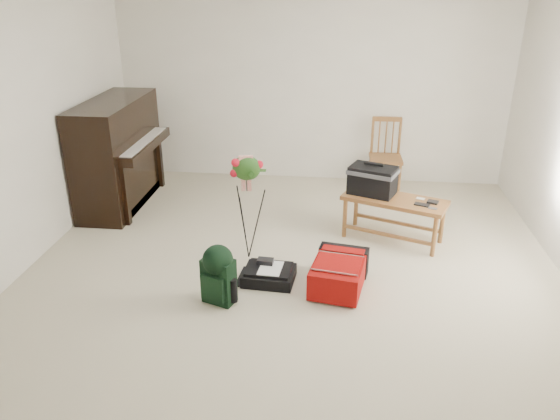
# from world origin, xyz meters

# --- Properties ---
(floor) EXTENTS (5.00, 5.50, 0.01)m
(floor) POSITION_xyz_m (0.00, 0.00, 0.00)
(floor) COLOR beige
(floor) RESTS_ON ground
(wall_back) EXTENTS (5.00, 0.04, 2.50)m
(wall_back) POSITION_xyz_m (0.00, 2.75, 1.25)
(wall_back) COLOR white
(wall_back) RESTS_ON floor
(wall_left) EXTENTS (0.04, 5.50, 2.50)m
(wall_left) POSITION_xyz_m (-2.50, 0.00, 1.25)
(wall_left) COLOR white
(wall_left) RESTS_ON floor
(piano) EXTENTS (0.71, 1.50, 1.25)m
(piano) POSITION_xyz_m (-2.19, 1.60, 0.60)
(piano) COLOR black
(piano) RESTS_ON floor
(bench) EXTENTS (1.12, 0.77, 0.80)m
(bench) POSITION_xyz_m (0.80, 0.96, 0.57)
(bench) COLOR #996632
(bench) RESTS_ON floor
(dining_chair) EXTENTS (0.41, 0.41, 0.92)m
(dining_chair) POSITION_xyz_m (0.98, 2.39, 0.45)
(dining_chair) COLOR #996632
(dining_chair) RESTS_ON floor
(red_suitcase) EXTENTS (0.53, 0.71, 0.27)m
(red_suitcase) POSITION_xyz_m (0.43, -0.02, 0.15)
(red_suitcase) COLOR #9F0F06
(red_suitcase) RESTS_ON floor
(black_duffel) EXTENTS (0.48, 0.39, 0.19)m
(black_duffel) POSITION_xyz_m (-0.19, -0.03, 0.07)
(black_duffel) COLOR black
(black_duffel) RESTS_ON floor
(green_backpack) EXTENTS (0.31, 0.28, 0.53)m
(green_backpack) POSITION_xyz_m (-0.57, -0.41, 0.29)
(green_backpack) COLOR black
(green_backpack) RESTS_ON floor
(flower_stand) EXTENTS (0.41, 0.41, 1.08)m
(flower_stand) POSITION_xyz_m (-0.45, 0.40, 0.53)
(flower_stand) COLOR black
(flower_stand) RESTS_ON floor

